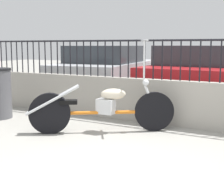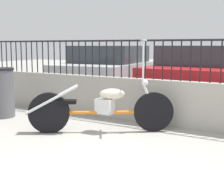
{
  "view_description": "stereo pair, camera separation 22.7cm",
  "coord_description": "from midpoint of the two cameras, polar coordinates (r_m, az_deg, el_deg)",
  "views": [
    {
      "loc": [
        1.63,
        -3.0,
        1.41
      ],
      "look_at": [
        -0.9,
        1.74,
        0.7
      ],
      "focal_mm": 50.0,
      "sensor_mm": 36.0,
      "label": 1
    },
    {
      "loc": [
        1.82,
        -2.89,
        1.41
      ],
      "look_at": [
        -0.9,
        1.74,
        0.7
      ],
      "focal_mm": 50.0,
      "sensor_mm": 36.0,
      "label": 2
    }
  ],
  "objects": [
    {
      "name": "motorcycle_orange",
      "position": [
        5.04,
        -4.36,
        -3.98
      ],
      "size": [
        2.08,
        1.4,
        1.5
      ],
      "rotation": [
        0.0,
        0.0,
        0.57
      ],
      "color": "black",
      "rests_on": "ground_plane"
    },
    {
      "name": "car_red",
      "position": [
        8.08,
        15.11,
        2.27
      ],
      "size": [
        2.0,
        4.25,
        1.39
      ],
      "rotation": [
        0.0,
        0.0,
        1.55
      ],
      "color": "black",
      "rests_on": "ground_plane"
    },
    {
      "name": "car_silver",
      "position": [
        8.88,
        -1.66,
        2.95
      ],
      "size": [
        2.23,
        4.09,
        1.39
      ],
      "rotation": [
        0.0,
        0.0,
        1.67
      ],
      "color": "black",
      "rests_on": "ground_plane"
    },
    {
      "name": "fence_railing",
      "position": [
        5.47,
        9.65,
        5.93
      ],
      "size": [
        9.01,
        0.04,
        0.71
      ],
      "color": "black",
      "rests_on": "low_wall"
    },
    {
      "name": "ground_plane",
      "position": [
        3.69,
        -2.26,
        -14.93
      ],
      "size": [
        40.0,
        40.0,
        0.0
      ],
      "primitive_type": "plane",
      "color": "gray"
    },
    {
      "name": "low_wall",
      "position": [
        5.56,
        9.46,
        -3.05
      ],
      "size": [
        9.01,
        0.18,
        0.8
      ],
      "color": "#9E998E",
      "rests_on": "ground_plane"
    }
  ]
}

